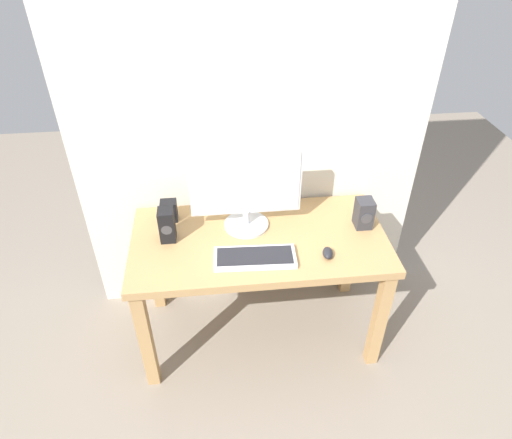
# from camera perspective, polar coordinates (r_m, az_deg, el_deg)

# --- Properties ---
(ground_plane) EXTENTS (6.00, 6.00, 0.00)m
(ground_plane) POSITION_cam_1_polar(r_m,az_deg,el_deg) (2.88, 0.35, -13.67)
(ground_plane) COLOR gray
(wall_back) EXTENTS (1.94, 0.04, 3.00)m
(wall_back) POSITION_cam_1_polar(r_m,az_deg,el_deg) (2.33, -0.63, 18.66)
(wall_back) COLOR silver
(wall_back) RESTS_ON ground_plane
(desk) EXTENTS (1.34, 0.68, 0.73)m
(desk) POSITION_cam_1_polar(r_m,az_deg,el_deg) (2.43, 0.41, -4.18)
(desk) COLOR tan
(desk) RESTS_ON ground_plane
(monitor) EXTENTS (0.58, 0.24, 0.45)m
(monitor) POSITION_cam_1_polar(r_m,az_deg,el_deg) (2.32, -1.31, 3.89)
(monitor) COLOR silver
(monitor) RESTS_ON desk
(keyboard_primary) EXTENTS (0.41, 0.18, 0.03)m
(keyboard_primary) POSITION_cam_1_polar(r_m,az_deg,el_deg) (2.23, -0.15, -4.82)
(keyboard_primary) COLOR silver
(keyboard_primary) RESTS_ON desk
(mouse) EXTENTS (0.06, 0.09, 0.04)m
(mouse) POSITION_cam_1_polar(r_m,az_deg,el_deg) (2.27, 9.04, -4.19)
(mouse) COLOR #232328
(mouse) RESTS_ON desk
(speaker_right) EXTENTS (0.09, 0.10, 0.16)m
(speaker_right) POSITION_cam_1_polar(r_m,az_deg,el_deg) (2.47, 13.46, 0.77)
(speaker_right) COLOR #333338
(speaker_right) RESTS_ON desk
(speaker_left) EXTENTS (0.08, 0.09, 0.18)m
(speaker_left) POSITION_cam_1_polar(r_m,az_deg,el_deg) (2.35, -11.17, -0.69)
(speaker_left) COLOR black
(speaker_left) RESTS_ON desk
(audio_controller) EXTENTS (0.09, 0.08, 0.12)m
(audio_controller) POSITION_cam_1_polar(r_m,az_deg,el_deg) (2.50, -10.91, 1.07)
(audio_controller) COLOR black
(audio_controller) RESTS_ON desk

